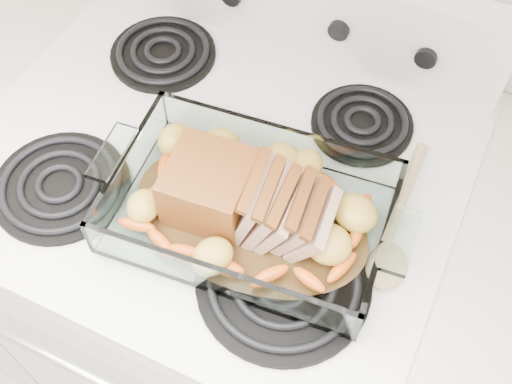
% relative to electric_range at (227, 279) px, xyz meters
% --- Properties ---
extents(electric_range, '(0.78, 0.70, 1.12)m').
position_rel_electric_range_xyz_m(electric_range, '(0.00, 0.00, 0.00)').
color(electric_range, white).
rests_on(electric_range, ground).
extents(baking_dish, '(0.39, 0.26, 0.08)m').
position_rel_electric_range_xyz_m(baking_dish, '(0.10, -0.09, 0.48)').
color(baking_dish, silver).
rests_on(baking_dish, electric_range).
extents(pork_roast, '(0.24, 0.12, 0.10)m').
position_rel_electric_range_xyz_m(pork_roast, '(0.08, -0.09, 0.52)').
color(pork_roast, brown).
rests_on(pork_roast, baking_dish).
extents(roast_vegetables, '(0.37, 0.20, 0.05)m').
position_rel_electric_range_xyz_m(roast_vegetables, '(0.10, -0.05, 0.49)').
color(roast_vegetables, '#CD5A1E').
rests_on(roast_vegetables, baking_dish).
extents(wooden_spoon, '(0.06, 0.27, 0.02)m').
position_rel_electric_range_xyz_m(wooden_spoon, '(0.31, -0.03, 0.46)').
color(wooden_spoon, tan).
rests_on(wooden_spoon, electric_range).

